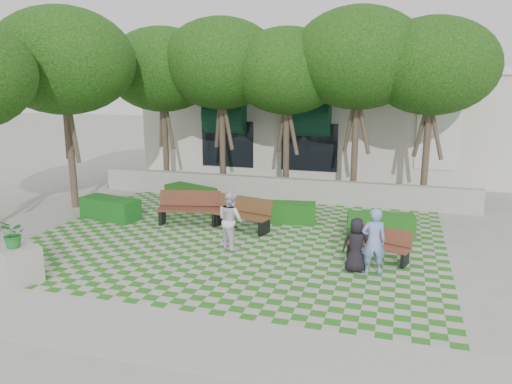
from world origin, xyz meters
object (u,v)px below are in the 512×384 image
(hedge_midright, at_px, (287,212))
(person_dark, at_px, (356,245))
(bench_east, at_px, (379,245))
(hedge_west, at_px, (110,208))
(bench_west, at_px, (189,208))
(person_white, at_px, (231,220))
(hedge_east, at_px, (380,226))
(bench_mid, at_px, (242,214))
(planter_front, at_px, (16,257))
(hedge_midleft, at_px, (191,196))
(person_blue, at_px, (374,241))

(hedge_midright, relative_size, person_dark, 1.36)
(bench_east, height_order, hedge_west, bench_east)
(bench_east, xyz_separation_m, bench_west, (-6.20, 1.71, 0.10))
(bench_east, relative_size, person_dark, 1.26)
(person_white, bearing_deg, bench_east, -140.43)
(hedge_east, relative_size, hedge_west, 0.96)
(person_dark, bearing_deg, bench_mid, -37.75)
(hedge_west, height_order, planter_front, planter_front)
(hedge_midleft, bearing_deg, planter_front, -96.77)
(bench_mid, height_order, hedge_west, bench_mid)
(person_blue, relative_size, person_dark, 1.21)
(hedge_east, bearing_deg, hedge_midright, 166.11)
(bench_west, xyz_separation_m, hedge_midright, (3.06, 1.11, -0.19))
(hedge_midright, distance_m, hedge_west, 6.05)
(hedge_midleft, distance_m, person_blue, 8.67)
(bench_mid, bearing_deg, person_dark, -18.45)
(hedge_east, distance_m, person_blue, 3.09)
(hedge_west, bearing_deg, person_blue, -15.43)
(hedge_west, xyz_separation_m, person_dark, (8.52, -2.45, 0.33))
(hedge_east, bearing_deg, bench_mid, -173.57)
(person_dark, bearing_deg, hedge_west, -20.01)
(hedge_west, xyz_separation_m, person_blue, (8.93, -2.47, 0.47))
(bench_mid, xyz_separation_m, person_white, (0.27, -1.80, 0.33))
(bench_west, relative_size, person_white, 1.28)
(hedge_west, bearing_deg, person_white, -18.87)
(hedge_midleft, height_order, person_white, person_white)
(hedge_west, bearing_deg, bench_west, 4.93)
(hedge_midleft, xyz_separation_m, planter_front, (-0.94, -7.95, 0.26))
(person_white, bearing_deg, planter_front, 78.86)
(bench_west, height_order, person_blue, person_blue)
(hedge_east, xyz_separation_m, planter_front, (-8.05, -6.00, 0.28))
(person_blue, bearing_deg, hedge_east, -106.85)
(hedge_east, height_order, planter_front, planter_front)
(hedge_east, xyz_separation_m, person_blue, (-0.04, -3.05, 0.49))
(hedge_midright, distance_m, hedge_midleft, 4.19)
(bench_west, bearing_deg, hedge_midright, 7.81)
(planter_front, relative_size, person_dark, 1.12)
(hedge_midright, xyz_separation_m, person_blue, (3.04, -3.82, 0.50))
(hedge_east, distance_m, hedge_midright, 3.18)
(bench_mid, height_order, hedge_east, bench_mid)
(hedge_east, xyz_separation_m, person_dark, (-0.46, -3.03, 0.34))
(hedge_west, bearing_deg, hedge_east, 3.75)
(hedge_midleft, relative_size, person_dark, 1.50)
(bench_east, bearing_deg, hedge_midright, 156.04)
(bench_east, distance_m, bench_mid, 4.61)
(hedge_east, distance_m, hedge_west, 9.00)
(hedge_midright, bearing_deg, hedge_west, -167.08)
(bench_mid, relative_size, person_dark, 1.51)
(bench_east, height_order, person_dark, person_dark)
(bench_mid, distance_m, hedge_midright, 1.73)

